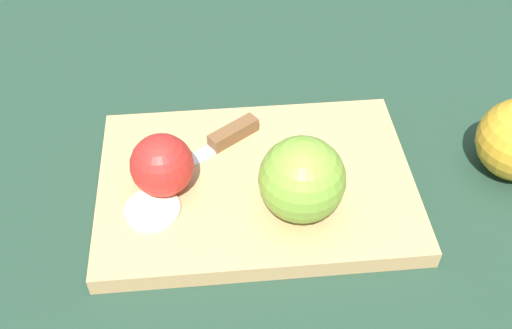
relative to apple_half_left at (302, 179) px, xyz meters
The scene contains 6 objects.
ground_plane 0.09m from the apple_half_left, 59.80° to the right, with size 4.00×4.00×0.00m, color #1E3828.
cutting_board 0.08m from the apple_half_left, 59.80° to the right, with size 0.37×0.29×0.02m.
apple_half_left is the anchor object (origin of this frame).
apple_half_right 0.14m from the apple_half_left, 27.78° to the right, with size 0.07×0.07×0.07m.
knife 0.13m from the apple_half_left, 65.30° to the right, with size 0.14×0.08×0.02m.
apple_slice 0.16m from the apple_half_left, 14.37° to the right, with size 0.06×0.06×0.00m.
Camera 1 is at (0.12, 0.42, 0.49)m, focal length 42.00 mm.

